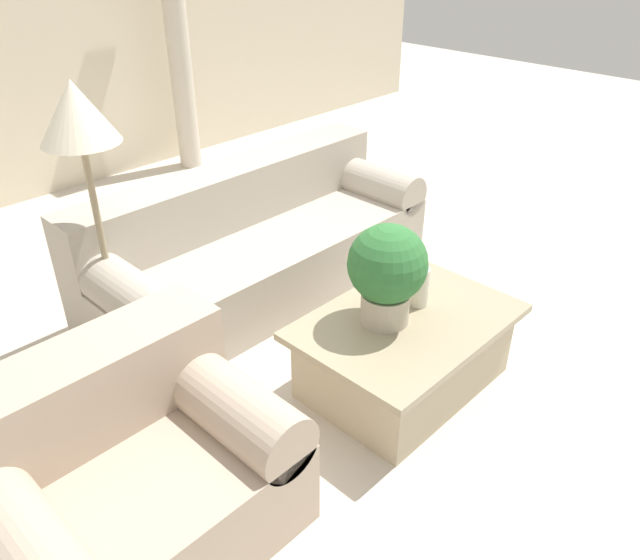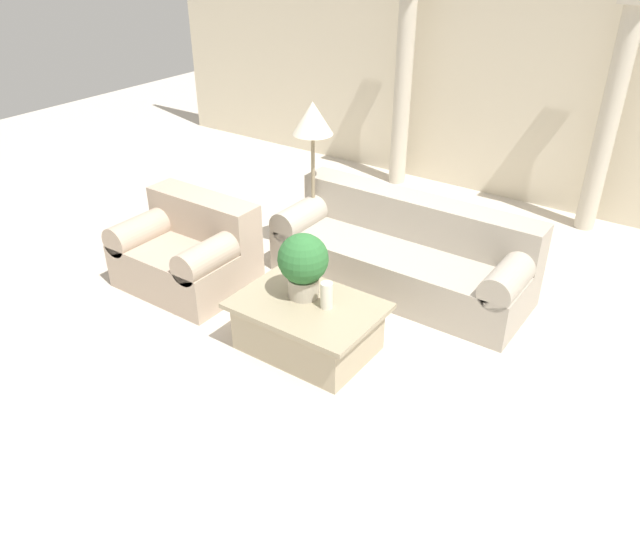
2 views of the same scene
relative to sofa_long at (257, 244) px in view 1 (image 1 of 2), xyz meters
The scene contains 9 objects.
ground_plane 0.87m from the sofa_long, 102.62° to the right, with size 16.00×16.00×0.00m, color beige.
wall_back 2.90m from the sofa_long, 93.90° to the left, with size 10.00×0.06×3.20m.
sofa_long is the anchor object (origin of this frame).
loveseat 1.98m from the sofa_long, 145.64° to the right, with size 1.15×0.88×0.80m.
coffee_table 1.34m from the sofa_long, 95.25° to the right, with size 1.13×0.79×0.42m.
potted_plant 1.33m from the sofa_long, 99.88° to the right, with size 0.39×0.39×0.53m.
pillar_candle 1.30m from the sofa_long, 88.81° to the right, with size 0.09×0.09×0.22m.
floor_lamp 1.43m from the sofa_long, behind, with size 0.38×0.38×1.55m.
column_right 2.65m from the sofa_long, 64.76° to the left, with size 0.29×0.29×2.36m.
Camera 1 is at (-2.14, -2.04, 2.23)m, focal length 35.00 mm.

